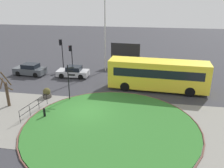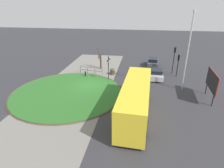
{
  "view_description": "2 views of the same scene",
  "coord_description": "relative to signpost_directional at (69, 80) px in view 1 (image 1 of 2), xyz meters",
  "views": [
    {
      "loc": [
        5.21,
        -17.65,
        9.55
      ],
      "look_at": [
        1.78,
        2.64,
        1.76
      ],
      "focal_mm": 37.47,
      "sensor_mm": 36.0,
      "label": 1
    },
    {
      "loc": [
        22.08,
        6.52,
        10.11
      ],
      "look_at": [
        3.13,
        3.57,
        1.82
      ],
      "focal_mm": 29.72,
      "sensor_mm": 36.0,
      "label": 2
    }
  ],
  "objects": [
    {
      "name": "ground",
      "position": [
        2.27,
        -2.22,
        -2.07
      ],
      "size": [
        120.0,
        120.0,
        0.0
      ],
      "primitive_type": "plane",
      "color": "#333338"
    },
    {
      "name": "sidewalk_paving",
      "position": [
        2.27,
        -3.76,
        -2.06
      ],
      "size": [
        32.0,
        8.93,
        0.02
      ],
      "primitive_type": "cube",
      "color": "gray",
      "rests_on": "ground"
    },
    {
      "name": "grass_island",
      "position": [
        4.75,
        -4.31,
        -2.02
      ],
      "size": [
        13.49,
        13.49,
        0.1
      ],
      "primitive_type": "cylinder",
      "color": "#2D6B28",
      "rests_on": "ground"
    },
    {
      "name": "grass_kerb_ring",
      "position": [
        4.75,
        -4.31,
        -2.01
      ],
      "size": [
        13.8,
        13.8,
        0.11
      ],
      "primitive_type": "torus",
      "color": "brown",
      "rests_on": "ground"
    },
    {
      "name": "signpost_directional",
      "position": [
        0.0,
        0.0,
        0.0
      ],
      "size": [
        0.72,
        0.48,
        3.57
      ],
      "color": "black",
      "rests_on": "ground"
    },
    {
      "name": "bollard_foreground",
      "position": [
        -0.97,
        -3.72,
        -1.63
      ],
      "size": [
        0.19,
        0.19,
        0.86
      ],
      "color": "black",
      "rests_on": "ground"
    },
    {
      "name": "railing_grass_edge",
      "position": [
        -2.14,
        -3.14,
        -1.37
      ],
      "size": [
        0.66,
        3.72,
        1.09
      ],
      "rotation": [
        0.0,
        0.0,
        4.54
      ],
      "color": "black",
      "rests_on": "ground"
    },
    {
      "name": "bus_yellow",
      "position": [
        8.35,
        4.11,
        -0.34
      ],
      "size": [
        10.47,
        3.06,
        3.21
      ],
      "rotation": [
        0.0,
        0.0,
        3.09
      ],
      "color": "yellow",
      "rests_on": "ground"
    },
    {
      "name": "car_near_lane",
      "position": [
        -7.64,
        6.55,
        -1.38
      ],
      "size": [
        4.12,
        1.99,
        1.48
      ],
      "rotation": [
        0.0,
        0.0,
        3.07
      ],
      "color": "#474C51",
      "rests_on": "ground"
    },
    {
      "name": "car_far_lane",
      "position": [
        -1.94,
        6.76,
        -1.44
      ],
      "size": [
        3.96,
        1.92,
        1.36
      ],
      "rotation": [
        0.0,
        0.0,
        3.16
      ],
      "color": "#B7B7BC",
      "rests_on": "ground"
    },
    {
      "name": "traffic_light_near",
      "position": [
        -4.35,
        9.43,
        0.96
      ],
      "size": [
        0.48,
        0.32,
        4.15
      ],
      "rotation": [
        0.0,
        0.0,
        2.85
      ],
      "color": "black",
      "rests_on": "ground"
    },
    {
      "name": "traffic_light_far",
      "position": [
        -3.23,
        9.9,
        0.37
      ],
      "size": [
        0.49,
        0.29,
        3.31
      ],
      "rotation": [
        0.0,
        0.0,
        3.02
      ],
      "color": "black",
      "rests_on": "ground"
    },
    {
      "name": "lamppost_tall",
      "position": [
        1.55,
        9.85,
        3.0
      ],
      "size": [
        0.32,
        0.32,
        9.55
      ],
      "color": "#B7B7BC",
      "rests_on": "ground"
    },
    {
      "name": "billboard_left",
      "position": [
        3.94,
        12.35,
        0.19
      ],
      "size": [
        4.12,
        0.44,
        3.36
      ],
      "rotation": [
        0.0,
        0.0,
        -0.07
      ],
      "color": "black",
      "rests_on": "ground"
    },
    {
      "name": "planter_near_signpost",
      "position": [
        -2.5,
        0.18,
        -1.61
      ],
      "size": [
        0.87,
        0.87,
        1.01
      ],
      "color": "#47423D",
      "rests_on": "ground"
    },
    {
      "name": "street_tree_bare",
      "position": [
        -5.13,
        -2.27,
        -0.58
      ],
      "size": [
        1.05,
        0.94,
        3.48
      ],
      "color": "#423323",
      "rests_on": "ground"
    }
  ]
}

